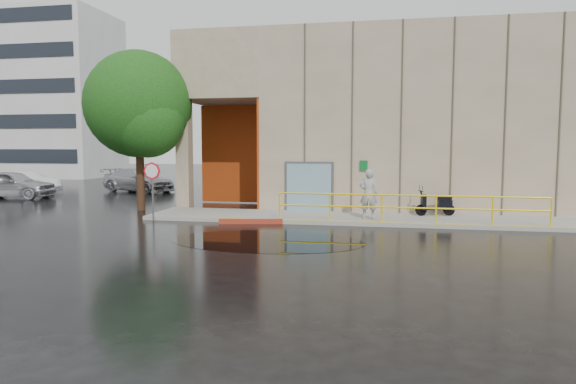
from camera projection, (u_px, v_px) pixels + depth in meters
name	position (u px, v px, depth m)	size (l,w,h in m)	color
ground	(275.00, 239.00, 16.20)	(120.00, 120.00, 0.00)	black
sidewalk	(400.00, 220.00, 19.84)	(20.00, 3.00, 0.15)	gray
building	(421.00, 120.00, 25.60)	(20.00, 10.17, 8.00)	gray
guardrail	(409.00, 208.00, 18.42)	(9.56, 0.06, 1.03)	yellow
distant_building	(48.00, 96.00, 48.16)	(12.00, 8.08, 15.00)	beige
person	(369.00, 194.00, 19.55)	(0.69, 0.45, 1.90)	#A3A3A8
scooter	(436.00, 198.00, 20.34)	(1.60, 0.84, 1.22)	black
stop_sign	(152.00, 178.00, 19.90)	(0.69, 0.09, 2.29)	#5D5C61
red_curb	(251.00, 221.00, 19.27)	(2.40, 0.18, 0.18)	#9F311C
puddle	(266.00, 241.00, 15.82)	(6.08, 3.74, 0.01)	black
car_a	(11.00, 184.00, 28.40)	(1.86, 4.62, 1.57)	#BBBCC4
car_b	(27.00, 182.00, 31.49)	(1.43, 4.10, 1.35)	white
car_c	(139.00, 180.00, 32.53)	(2.04, 5.03, 1.46)	#A7AAAD
tree_near	(141.00, 108.00, 22.77)	(4.75, 4.75, 7.14)	#311C10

